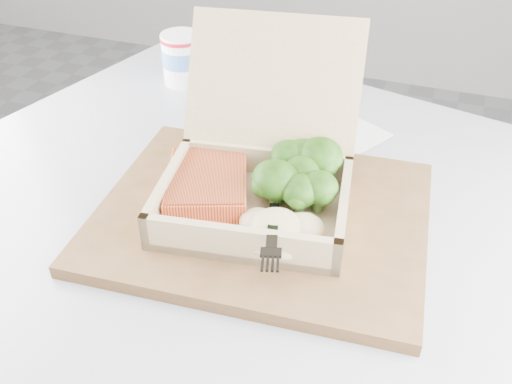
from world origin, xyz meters
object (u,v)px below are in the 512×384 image
(cafe_table, at_px, (227,329))
(takeout_container, at_px, (261,163))
(serving_tray, at_px, (262,215))
(paper_cup, at_px, (182,57))

(cafe_table, xyz_separation_m, takeout_container, (0.03, 0.05, 0.26))
(cafe_table, height_order, takeout_container, takeout_container)
(serving_tray, bearing_deg, cafe_table, -157.67)
(cafe_table, distance_m, serving_tray, 0.21)
(serving_tray, distance_m, takeout_container, 0.06)
(cafe_table, xyz_separation_m, serving_tray, (0.04, 0.02, 0.20))
(serving_tray, relative_size, paper_cup, 4.44)
(serving_tray, relative_size, takeout_container, 1.37)
(serving_tray, bearing_deg, takeout_container, 112.94)
(serving_tray, bearing_deg, paper_cup, 129.04)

